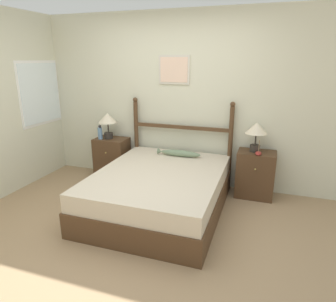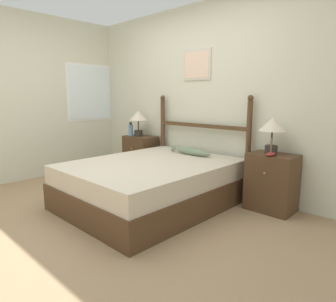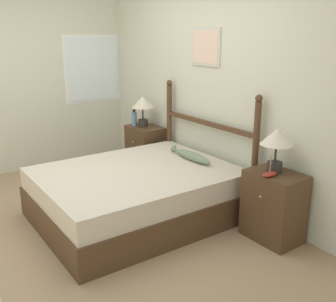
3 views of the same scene
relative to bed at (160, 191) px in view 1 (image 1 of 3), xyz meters
name	(u,v)px [view 1 (image 1 of 3)]	position (x,y,z in m)	size (l,w,h in m)	color
ground_plane	(128,235)	(-0.12, -0.68, -0.26)	(16.00, 16.00, 0.00)	#9E7F5B
wall_back	(176,100)	(-0.12, 1.05, 1.02)	(6.40, 0.08, 2.55)	beige
bed	(160,191)	(0.00, 0.00, 0.00)	(1.55, 1.96, 0.52)	#4C331E
headboard	(181,138)	(0.00, 0.95, 0.46)	(1.56, 0.07, 1.31)	#4C331E
nightstand_left	(112,158)	(-1.13, 0.81, 0.07)	(0.51, 0.39, 0.66)	#4C331E
nightstand_right	(255,174)	(1.13, 0.81, 0.07)	(0.51, 0.39, 0.66)	#4C331E
table_lamp_left	(108,120)	(-1.17, 0.81, 0.70)	(0.30, 0.30, 0.41)	#2D2823
table_lamp_right	(256,130)	(1.09, 0.82, 0.70)	(0.30, 0.30, 0.41)	#2D2823
bottle	(100,133)	(-1.27, 0.73, 0.50)	(0.07, 0.07, 0.23)	#668CB2
model_boat	(258,153)	(1.15, 0.70, 0.42)	(0.08, 0.17, 0.20)	maroon
fish_pillow	(179,153)	(0.05, 0.68, 0.31)	(0.64, 0.11, 0.09)	gray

